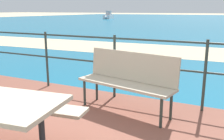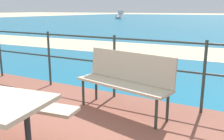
# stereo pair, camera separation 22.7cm
# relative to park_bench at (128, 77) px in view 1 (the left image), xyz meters

# --- Properties ---
(sea_water) EXTENTS (90.00, 90.00, 0.01)m
(sea_water) POSITION_rel_park_bench_xyz_m (-0.45, 38.06, -0.58)
(sea_water) COLOR #196B8E
(sea_water) RESTS_ON ground
(beach_strip) EXTENTS (54.08, 5.24, 0.01)m
(beach_strip) POSITION_rel_park_bench_xyz_m (-0.45, 6.35, -0.58)
(beach_strip) COLOR beige
(beach_strip) RESTS_ON ground
(park_bench) EXTENTS (1.56, 0.70, 0.89)m
(park_bench) POSITION_rel_park_bench_xyz_m (0.00, 0.00, 0.00)
(park_bench) COLOR #BCAD93
(park_bench) RESTS_ON patio_paving
(railing_fence) EXTENTS (5.94, 0.04, 1.08)m
(railing_fence) POSITION_rel_park_bench_xyz_m (-0.45, 0.48, 0.16)
(railing_fence) COLOR #2D3833
(railing_fence) RESTS_ON patio_paving
(boat_mid) EXTENTS (1.69, 3.43, 1.40)m
(boat_mid) POSITION_rel_park_bench_xyz_m (-19.03, 37.28, -0.12)
(boat_mid) COLOR silver
(boat_mid) RESTS_ON sea_water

